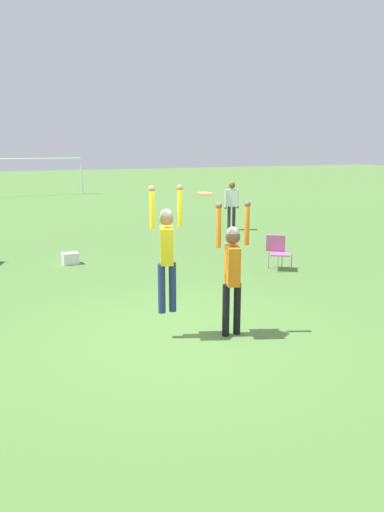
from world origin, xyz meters
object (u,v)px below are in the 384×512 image
Objects in this scene: frisbee at (205,194)px; cooler_box at (70,258)px; person_spectator_near at (232,200)px; person_jumping at (167,247)px; person_defending at (232,265)px; camping_chair_2 at (278,249)px.

frisbee is 6.50m from cooler_box.
cooler_box is (-6.64, -3.07, -0.97)m from person_spectator_near.
person_jumping is 6.09m from cooler_box.
person_defending is 4.91m from camping_chair_2.
person_spectator_near is at bearing 24.81° from cooler_box.
person_defending is at bearing -77.49° from cooler_box.
frisbee is at bearing -80.40° from cooler_box.
person_spectator_near is at bearing -72.90° from camping_chair_2.
frisbee reaches higher than camping_chair_2.
person_defending is 6.53m from cooler_box.
frisbee is (-0.38, 0.27, 1.16)m from person_defending.
person_jumping reaches higher than person_defending.
frisbee is 10.77m from person_spectator_near.
camping_chair_2 is 5.50m from cooler_box.
person_jumping is 1.11m from person_defending.
person_defending is 1.25m from frisbee.
cooler_box is at bearing -123.17° from person_spectator_near.
person_jumping is 5.46m from camping_chair_2.
person_defending is 5.34× the size of cooler_box.
person_defending is 8.90× the size of frisbee.
person_defending reaches higher than person_spectator_near.
person_spectator_near is 4.39× the size of cooler_box.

